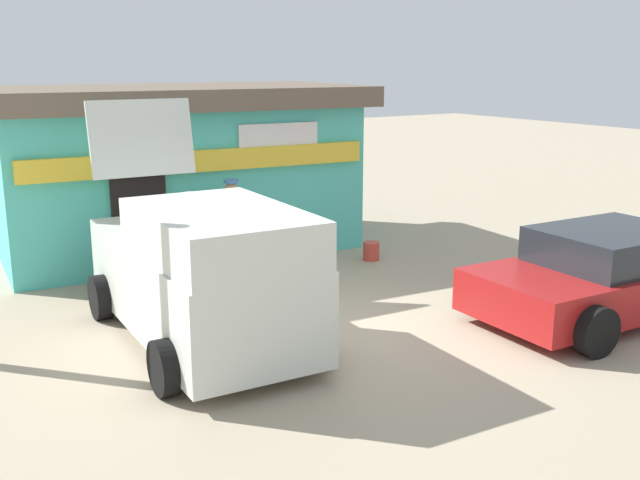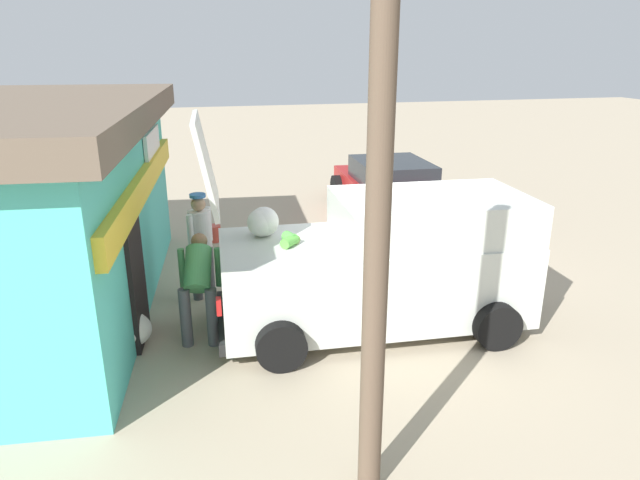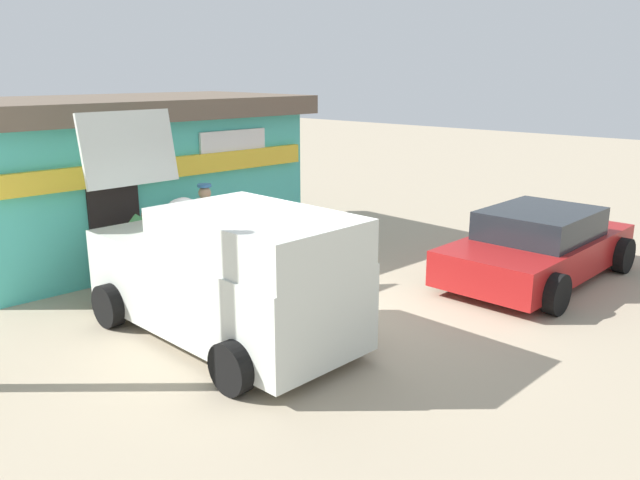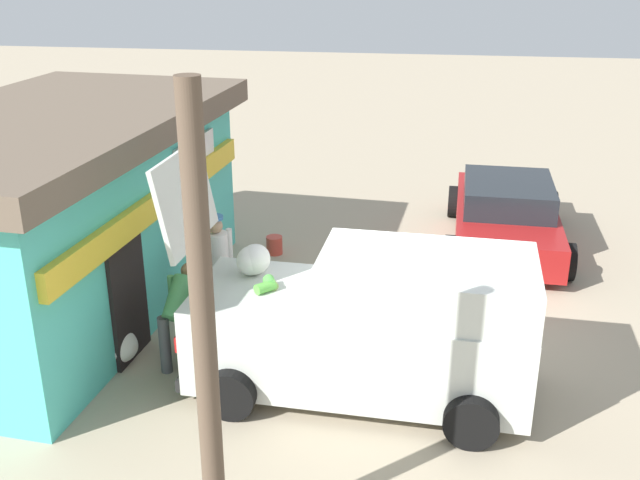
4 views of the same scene
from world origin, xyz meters
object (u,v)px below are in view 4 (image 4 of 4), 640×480
at_px(paint_bucket, 274,245).
at_px(parked_sedan, 506,215).
at_px(storefront_bar, 58,213).
at_px(customer_bending, 181,311).
at_px(unloaded_banana_pile, 111,345).
at_px(delivery_van, 371,324).
at_px(vendor_standing, 217,261).

bearing_deg(paint_bucket, parked_sedan, -75.52).
xyz_separation_m(storefront_bar, paint_bucket, (2.59, -2.71, -1.40)).
relative_size(storefront_bar, parked_sedan, 1.68).
bearing_deg(customer_bending, storefront_bar, 58.29).
bearing_deg(unloaded_banana_pile, delivery_van, -92.93).
relative_size(delivery_van, vendor_standing, 2.69).
bearing_deg(parked_sedan, customer_bending, 138.20).
relative_size(storefront_bar, unloaded_banana_pile, 7.75).
xyz_separation_m(parked_sedan, unloaded_banana_pile, (-5.08, 5.59, -0.35)).
height_order(unloaded_banana_pile, paint_bucket, unloaded_banana_pile).
distance_m(parked_sedan, customer_bending, 6.85).
height_order(vendor_standing, unloaded_banana_pile, vendor_standing).
bearing_deg(delivery_van, vendor_standing, 56.54).
bearing_deg(delivery_van, storefront_bar, 71.69).
distance_m(storefront_bar, unloaded_banana_pile, 2.33).
bearing_deg(unloaded_banana_pile, paint_bucket, -19.42).
height_order(vendor_standing, paint_bucket, vendor_standing).
bearing_deg(vendor_standing, paint_bucket, -6.55).
xyz_separation_m(parked_sedan, customer_bending, (-5.11, 4.57, 0.25)).
xyz_separation_m(storefront_bar, vendor_standing, (-0.01, -2.41, -0.62)).
xyz_separation_m(unloaded_banana_pile, paint_bucket, (4.00, -1.41, -0.07)).
relative_size(unloaded_banana_pile, paint_bucket, 2.79).
relative_size(delivery_van, paint_bucket, 13.51).
height_order(customer_bending, paint_bucket, customer_bending).
height_order(storefront_bar, paint_bucket, storefront_bar).
distance_m(parked_sedan, unloaded_banana_pile, 7.56).
xyz_separation_m(delivery_van, customer_bending, (0.16, 2.48, -0.08)).
height_order(storefront_bar, unloaded_banana_pile, storefront_bar).
distance_m(customer_bending, unloaded_banana_pile, 1.19).
bearing_deg(parked_sedan, unloaded_banana_pile, 132.28).
bearing_deg(vendor_standing, parked_sedan, -50.60).
relative_size(parked_sedan, unloaded_banana_pile, 4.62).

